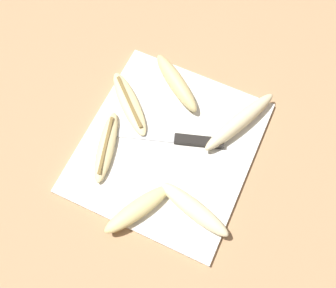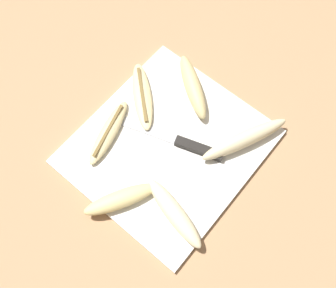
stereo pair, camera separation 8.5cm
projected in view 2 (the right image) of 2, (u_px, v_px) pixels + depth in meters
ground_plane at (168, 148)px, 0.87m from camera, size 4.00×4.00×0.00m
cutting_board at (168, 147)px, 0.87m from camera, size 0.39×0.36×0.01m
knife at (189, 145)px, 0.86m from camera, size 0.10×0.24×0.02m
banana_pale_long at (174, 213)px, 0.79m from camera, size 0.08×0.17×0.03m
banana_ripe_center at (142, 96)px, 0.90m from camera, size 0.15×0.16×0.02m
banana_golden_short at (121, 199)px, 0.80m from camera, size 0.16×0.11×0.03m
banana_cream_curved at (245, 139)px, 0.85m from camera, size 0.20×0.12×0.04m
banana_spotted_left at (193, 86)px, 0.90m from camera, size 0.13×0.16×0.04m
banana_mellow_near at (109, 132)px, 0.87m from camera, size 0.17×0.08×0.02m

